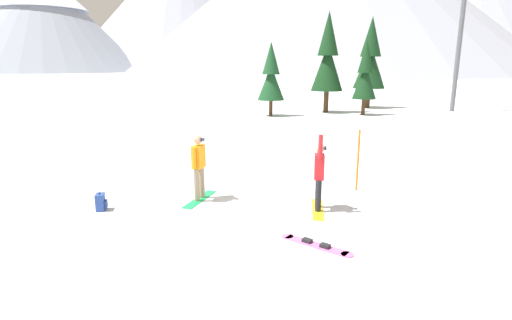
{
  "coord_description": "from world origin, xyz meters",
  "views": [
    {
      "loc": [
        -0.48,
        -9.03,
        3.69
      ],
      "look_at": [
        -0.28,
        2.29,
        1.0
      ],
      "focal_mm": 28.27,
      "sensor_mm": 36.0,
      "label": 1
    }
  ],
  "objects": [
    {
      "name": "loose_snowboard_near_right",
      "position": [
        0.92,
        -1.27,
        0.02
      ],
      "size": [
        1.48,
        1.25,
        0.09
      ],
      "color": "pink",
      "rests_on": "ground_plane"
    },
    {
      "name": "pine_tree_tall",
      "position": [
        8.08,
        21.01,
        2.95
      ],
      "size": [
        1.75,
        1.75,
        5.43
      ],
      "color": "#472D19",
      "rests_on": "ground_plane"
    },
    {
      "name": "peak_west_ridge",
      "position": [
        -43.89,
        255.8,
        38.94
      ],
      "size": [
        137.46,
        137.46,
        74.53
      ],
      "color": "#9EA3B2",
      "rests_on": "ground_plane"
    },
    {
      "name": "pine_tree_short",
      "position": [
        9.89,
        26.11,
        4.15
      ],
      "size": [
        2.7,
        2.7,
        7.62
      ],
      "color": "#472D19",
      "rests_on": "ground_plane"
    },
    {
      "name": "trail_marker_pole",
      "position": [
        2.76,
        2.55,
        0.92
      ],
      "size": [
        0.06,
        0.06,
        1.84
      ],
      "primitive_type": "cylinder",
      "color": "orange",
      "rests_on": "ground_plane"
    },
    {
      "name": "ski_lift_tower",
      "position": [
        15.94,
        23.26,
        6.64
      ],
      "size": [
        3.26,
        0.36,
        11.81
      ],
      "color": "#595B60",
      "rests_on": "ground_plane"
    },
    {
      "name": "backpack_blue",
      "position": [
        -4.33,
        0.94,
        0.21
      ],
      "size": [
        0.3,
        0.35,
        0.47
      ],
      "color": "#2D4C9E",
      "rests_on": "ground_plane"
    },
    {
      "name": "pine_tree_twin",
      "position": [
        5.6,
        22.72,
        4.16
      ],
      "size": [
        2.45,
        2.45,
        7.64
      ],
      "color": "#472D19",
      "rests_on": "ground_plane"
    },
    {
      "name": "ground_plane",
      "position": [
        0.0,
        0.0,
        0.0
      ],
      "size": [
        800.0,
        800.0,
        0.0
      ],
      "primitive_type": "plane",
      "color": "silver"
    },
    {
      "name": "peak_east_ridge",
      "position": [
        -99.09,
        197.25,
        25.2
      ],
      "size": [
        91.66,
        91.66,
        48.23
      ],
      "color": "#8C93A3",
      "rests_on": "ground_plane"
    },
    {
      "name": "snowboarder_midground",
      "position": [
        -1.86,
        1.73,
        0.97
      ],
      "size": [
        0.8,
        1.6,
        1.83
      ],
      "color": "#19B259",
      "rests_on": "ground_plane"
    },
    {
      "name": "snowboarder_foreground",
      "position": [
        1.31,
        0.86,
        0.96
      ],
      "size": [
        0.49,
        1.59,
        2.03
      ],
      "color": "yellow",
      "rests_on": "ground_plane"
    },
    {
      "name": "pine_tree_young",
      "position": [
        1.13,
        20.55,
        2.87
      ],
      "size": [
        1.95,
        1.95,
        5.27
      ],
      "color": "#472D19",
      "rests_on": "ground_plane"
    }
  ]
}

